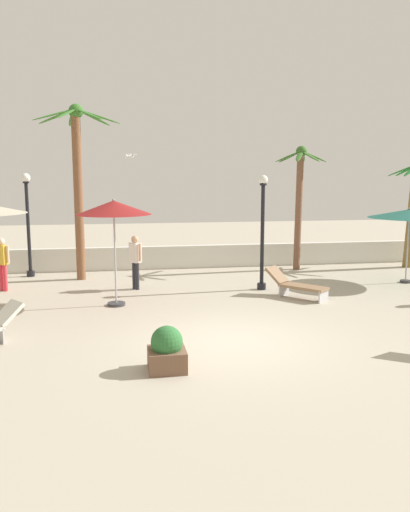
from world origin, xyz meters
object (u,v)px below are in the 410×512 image
Objects in this scene: lamp_post_1 at (28,219)px; patio_umbrella_1 at (114,209)px; palm_tree_0 at (299,193)px; guest_0 at (135,257)px; palm_tree_3 at (78,171)px; lounge_chair_1 at (296,284)px; seagull_0 at (130,156)px; lamp_post_0 at (262,230)px; guest_1 at (2,259)px; patio_umbrella_2 at (410,214)px; planter at (167,350)px.

patio_umbrella_1 is at bearing -57.60° from lamp_post_1.
palm_tree_0 is 7.01m from guest_0.
patio_umbrella_1 is at bearing -73.19° from palm_tree_3.
palm_tree_3 reaches higher than patio_umbrella_1.
lounge_chair_1 is (8.28, -4.67, -1.68)m from lamp_post_1.
seagull_0 is at bearing 84.43° from patio_umbrella_1.
lamp_post_1 is (-3.02, 4.75, -0.62)m from patio_umbrella_1.
seagull_0 is (0.64, 6.60, 1.63)m from patio_umbrella_1.
lamp_post_0 reaches higher than guest_1.
palm_tree_0 is at bearing -1.41° from lamp_post_1.
guest_1 is (-2.29, -1.48, -2.70)m from palm_tree_3.
seagull_0 is at bearing 55.69° from palm_tree_3.
patio_umbrella_2 is 0.75× the size of lamp_post_0.
patio_umbrella_1 reaches higher than guest_1.
guest_1 is (-13.13, 0.93, -1.30)m from patio_umbrella_2.
lounge_chair_1 is 2.09× the size of planter.
lounge_chair_1 is (6.45, -3.84, -3.32)m from palm_tree_3.
patio_umbrella_1 is 1.78× the size of guest_1.
lounge_chair_1 is 1.90× the size of seagull_0.
lamp_post_1 is at bearing 111.82° from planter.
palm_tree_0 reaches higher than lamp_post_1.
lamp_post_1 is 4.67m from seagull_0.
patio_umbrella_2 is 13.23m from guest_1.
lamp_post_0 is at bearing -177.66° from patio_umbrella_2.
lamp_post_1 is (-1.83, 0.83, -1.64)m from palm_tree_3.
palm_tree_3 is at bearing 32.78° from guest_1.
lounge_chair_1 is at bearing 50.00° from planter.
palm_tree_3 is 3.54× the size of guest_1.
lamp_post_0 reaches higher than patio_umbrella_1.
palm_tree_3 is 3.30m from seagull_0.
planter is (-4.34, -5.17, -0.01)m from lounge_chair_1.
lamp_post_0 is 7.51m from planter.
palm_tree_3 reaches higher than planter.
lounge_chair_1 is at bearing -161.94° from patio_umbrella_2.
palm_tree_3 is 3.45× the size of guest_0.
guest_0 is at bearing 72.72° from patio_umbrella_1.
palm_tree_0 reaches higher than patio_umbrella_2.
patio_umbrella_1 is 1.73× the size of guest_0.
lounge_chair_1 is (-1.62, -4.43, -2.54)m from palm_tree_0.
seagull_0 is at bearing 126.47° from lamp_post_0.
lamp_post_0 is 2.03× the size of lounge_chair_1.
lamp_post_1 reaches higher than guest_0.
lamp_post_0 is 2.07m from lounge_chair_1.
patio_umbrella_1 is 0.50× the size of palm_tree_3.
palm_tree_3 is 3.34× the size of lounge_chair_1.
planter is at bearing -121.82° from palm_tree_0.
lounge_chair_1 is at bearing 0.87° from patio_umbrella_1.
seagull_0 reaches higher than guest_1.
lamp_post_0 reaches higher than patio_umbrella_2.
patio_umbrella_2 is at bearing -29.47° from seagull_0.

